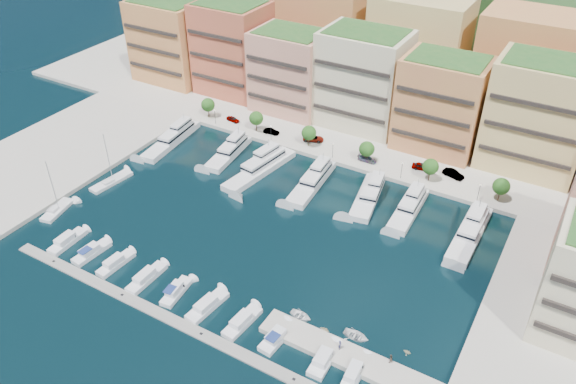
{
  "coord_description": "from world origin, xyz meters",
  "views": [
    {
      "loc": [
        50.88,
        -77.8,
        73.8
      ],
      "look_at": [
        1.63,
        6.46,
        6.0
      ],
      "focal_mm": 35.0,
      "sensor_mm": 36.0,
      "label": 1
    }
  ],
  "objects_px": {
    "yacht_6": "(471,230)",
    "car_0": "(233,119)",
    "lamppost_0": "(215,114)",
    "person_0": "(340,345)",
    "tree_1": "(256,118)",
    "cruiser_4": "(176,292)",
    "cruiser_6": "(242,322)",
    "lamppost_1": "(271,130)",
    "car_1": "(271,132)",
    "cruiser_7": "(276,338)",
    "tree_0": "(208,105)",
    "tender_2": "(356,336)",
    "person_1": "(390,359)",
    "cruiser_0": "(67,241)",
    "tree_4": "(431,167)",
    "tree_2": "(309,133)",
    "yacht_5": "(410,206)",
    "tree_5": "(501,186)",
    "cruiser_1": "(91,252)",
    "cruiser_2": "(116,264)",
    "lamppost_4": "(479,190)",
    "yacht_0": "(173,137)",
    "tender_3": "(407,352)",
    "yacht_2": "(262,167)",
    "car_2": "(313,138)",
    "sailboat_1": "(111,182)",
    "yacht_4": "(369,195)",
    "yacht_1": "(230,151)",
    "cruiser_5": "(207,306)",
    "yacht_3": "(313,180)",
    "lamppost_3": "(402,168)",
    "car_3": "(367,159)",
    "cruiser_8": "(324,360)",
    "sailboat_0": "(57,211)",
    "tender_1": "(324,329)",
    "cruiser_3": "(146,278)",
    "tree_3": "(367,149)",
    "car_5": "(453,174)",
    "tender_0": "(301,316)"
  },
  "relations": [
    {
      "from": "tree_5",
      "to": "person_0",
      "type": "distance_m",
      "value": 56.49
    },
    {
      "from": "lamppost_4",
      "to": "yacht_0",
      "type": "relative_size",
      "value": 0.19
    },
    {
      "from": "lamppost_1",
      "to": "car_1",
      "type": "height_order",
      "value": "lamppost_1"
    },
    {
      "from": "car_2",
      "to": "lamppost_4",
      "type": "bearing_deg",
      "value": -116.85
    },
    {
      "from": "cruiser_1",
      "to": "car_0",
      "type": "bearing_deg",
      "value": 96.87
    },
    {
      "from": "cruiser_2",
      "to": "car_5",
      "type": "bearing_deg",
      "value": 52.75
    },
    {
      "from": "tree_3",
      "to": "yacht_3",
      "type": "xyz_separation_m",
      "value": [
        -7.32,
        -13.67,
        -3.53
      ]
    },
    {
      "from": "yacht_5",
      "to": "cruiser_0",
      "type": "relative_size",
      "value": 2.02
    },
    {
      "from": "yacht_5",
      "to": "tender_2",
      "type": "relative_size",
      "value": 3.95
    },
    {
      "from": "tree_5",
      "to": "car_2",
      "type": "bearing_deg",
      "value": 176.66
    },
    {
      "from": "car_1",
      "to": "lamppost_0",
      "type": "bearing_deg",
      "value": 91.96
    },
    {
      "from": "lamppost_3",
      "to": "yacht_5",
      "type": "bearing_deg",
      "value": -59.66
    },
    {
      "from": "tree_4",
      "to": "yacht_3",
      "type": "height_order",
      "value": "tree_4"
    },
    {
      "from": "cruiser_3",
      "to": "cruiser_4",
      "type": "bearing_deg",
      "value": -0.02
    },
    {
      "from": "tender_1",
      "to": "cruiser_1",
      "type": "bearing_deg",
      "value": 96.05
    },
    {
      "from": "cruiser_6",
      "to": "cruiser_4",
      "type": "bearing_deg",
      "value": -179.96
    },
    {
      "from": "cruiser_7",
      "to": "tender_3",
      "type": "xyz_separation_m",
      "value": [
        19.82,
        8.47,
        -0.21
      ]
    },
    {
      "from": "cruiser_6",
      "to": "cruiser_5",
      "type": "bearing_deg",
      "value": -179.95
    },
    {
      "from": "tree_3",
      "to": "tender_1",
      "type": "distance_m",
      "value": 54.74
    },
    {
      "from": "yacht_1",
      "to": "cruiser_5",
      "type": "xyz_separation_m",
      "value": [
        27.1,
        -45.46,
        -0.54
      ]
    },
    {
      "from": "yacht_0",
      "to": "lamppost_4",
      "type": "bearing_deg",
      "value": 9.07
    },
    {
      "from": "tender_2",
      "to": "tree_4",
      "type": "bearing_deg",
      "value": 5.32
    },
    {
      "from": "tree_2",
      "to": "yacht_5",
      "type": "distance_m",
      "value": 34.44
    },
    {
      "from": "cruiser_7",
      "to": "tree_0",
      "type": "bearing_deg",
      "value": 134.71
    },
    {
      "from": "tree_2",
      "to": "cruiser_3",
      "type": "height_order",
      "value": "tree_2"
    },
    {
      "from": "lamppost_0",
      "to": "person_0",
      "type": "bearing_deg",
      "value": -39.62
    },
    {
      "from": "lamppost_4",
      "to": "car_0",
      "type": "bearing_deg",
      "value": 177.07
    },
    {
      "from": "tree_4",
      "to": "tree_2",
      "type": "bearing_deg",
      "value": 180.0
    },
    {
      "from": "yacht_2",
      "to": "car_0",
      "type": "relative_size",
      "value": 5.77
    },
    {
      "from": "tree_1",
      "to": "cruiser_4",
      "type": "distance_m",
      "value": 61.63
    },
    {
      "from": "tree_5",
      "to": "yacht_3",
      "type": "xyz_separation_m",
      "value": [
        -39.32,
        -13.67,
        -3.53
      ]
    },
    {
      "from": "cruiser_0",
      "to": "person_0",
      "type": "bearing_deg",
      "value": 2.88
    },
    {
      "from": "yacht_6",
      "to": "person_1",
      "type": "xyz_separation_m",
      "value": [
        -2.01,
        -39.53,
        0.65
      ]
    },
    {
      "from": "cruiser_6",
      "to": "sailboat_1",
      "type": "distance_m",
      "value": 55.28
    },
    {
      "from": "tender_2",
      "to": "person_1",
      "type": "xyz_separation_m",
      "value": [
        7.02,
        -2.64,
        1.4
      ]
    },
    {
      "from": "yacht_5",
      "to": "cruiser_0",
      "type": "distance_m",
      "value": 72.39
    },
    {
      "from": "tree_5",
      "to": "person_0",
      "type": "xyz_separation_m",
      "value": [
        -12.26,
        -55.07,
        -2.83
      ]
    },
    {
      "from": "yacht_0",
      "to": "tender_2",
      "type": "relative_size",
      "value": 5.04
    },
    {
      "from": "cruiser_2",
      "to": "person_0",
      "type": "xyz_separation_m",
      "value": [
        46.63,
        3.02,
        1.36
      ]
    },
    {
      "from": "yacht_0",
      "to": "lamppost_0",
      "type": "bearing_deg",
      "value": 68.79
    },
    {
      "from": "tree_3",
      "to": "yacht_2",
      "type": "relative_size",
      "value": 0.24
    },
    {
      "from": "yacht_6",
      "to": "car_0",
      "type": "height_order",
      "value": "yacht_6"
    },
    {
      "from": "lamppost_0",
      "to": "yacht_5",
      "type": "relative_size",
      "value": 0.24
    },
    {
      "from": "yacht_5",
      "to": "yacht_3",
      "type": "bearing_deg",
      "value": -176.94
    },
    {
      "from": "yacht_4",
      "to": "yacht_5",
      "type": "bearing_deg",
      "value": 1.54
    },
    {
      "from": "tender_0",
      "to": "lamppost_0",
      "type": "bearing_deg",
      "value": 51.08
    },
    {
      "from": "tree_0",
      "to": "cruiser_8",
      "type": "distance_m",
      "value": 88.29
    },
    {
      "from": "yacht_3",
      "to": "car_3",
      "type": "xyz_separation_m",
      "value": [
        7.48,
        14.19,
        0.48
      ]
    },
    {
      "from": "sailboat_0",
      "to": "tender_1",
      "type": "xyz_separation_m",
      "value": [
        66.19,
        -0.61,
        0.14
      ]
    },
    {
      "from": "lamppost_4",
      "to": "yacht_1",
      "type": "bearing_deg",
      "value": -170.22
    }
  ]
}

